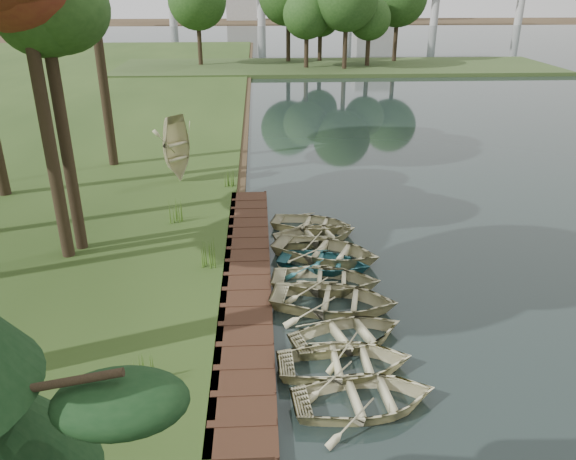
{
  "coord_description": "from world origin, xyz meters",
  "views": [
    {
      "loc": [
        -1.08,
        -16.66,
        9.25
      ],
      "look_at": [
        -0.17,
        0.79,
        1.52
      ],
      "focal_mm": 35.0,
      "sensor_mm": 36.0,
      "label": 1
    }
  ],
  "objects_px": {
    "boardwalk": "(247,277)",
    "rowboat_2": "(348,332)",
    "rowboat_0": "(365,395)",
    "rowboat_1": "(345,360)",
    "stored_rowboat": "(179,175)"
  },
  "relations": [
    {
      "from": "boardwalk",
      "to": "rowboat_2",
      "type": "height_order",
      "value": "rowboat_2"
    },
    {
      "from": "rowboat_0",
      "to": "rowboat_2",
      "type": "relative_size",
      "value": 1.05
    },
    {
      "from": "rowboat_1",
      "to": "stored_rowboat",
      "type": "height_order",
      "value": "stored_rowboat"
    },
    {
      "from": "boardwalk",
      "to": "rowboat_1",
      "type": "bearing_deg",
      "value": -62.49
    },
    {
      "from": "rowboat_0",
      "to": "rowboat_2",
      "type": "bearing_deg",
      "value": -5.52
    },
    {
      "from": "rowboat_1",
      "to": "stored_rowboat",
      "type": "relative_size",
      "value": 1.07
    },
    {
      "from": "boardwalk",
      "to": "stored_rowboat",
      "type": "relative_size",
      "value": 4.91
    },
    {
      "from": "rowboat_0",
      "to": "stored_rowboat",
      "type": "relative_size",
      "value": 1.06
    },
    {
      "from": "stored_rowboat",
      "to": "rowboat_1",
      "type": "bearing_deg",
      "value": -115.94
    },
    {
      "from": "boardwalk",
      "to": "rowboat_0",
      "type": "xyz_separation_m",
      "value": [
        2.87,
        -6.35,
        0.26
      ]
    },
    {
      "from": "rowboat_1",
      "to": "stored_rowboat",
      "type": "distance_m",
      "value": 15.94
    },
    {
      "from": "stored_rowboat",
      "to": "rowboat_2",
      "type": "bearing_deg",
      "value": -113.16
    },
    {
      "from": "rowboat_1",
      "to": "rowboat_2",
      "type": "height_order",
      "value": "rowboat_1"
    },
    {
      "from": "rowboat_1",
      "to": "rowboat_2",
      "type": "bearing_deg",
      "value": -14.11
    },
    {
      "from": "rowboat_1",
      "to": "stored_rowboat",
      "type": "bearing_deg",
      "value": 20.22
    }
  ]
}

